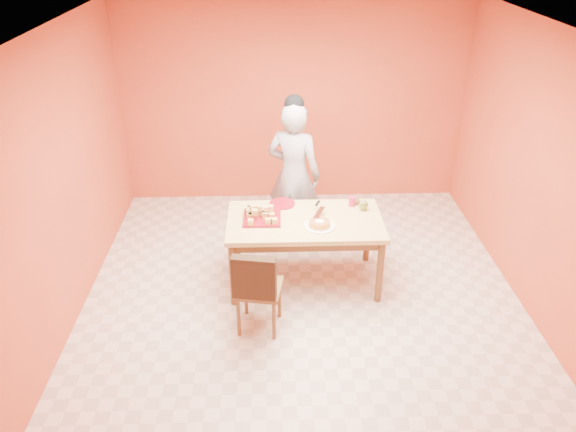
{
  "coord_description": "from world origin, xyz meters",
  "views": [
    {
      "loc": [
        -0.31,
        -4.67,
        3.54
      ],
      "look_at": [
        -0.14,
        0.3,
        0.85
      ],
      "focal_mm": 35.0,
      "sensor_mm": 36.0,
      "label": 1
    }
  ],
  "objects_px": {
    "dining_chair": "(259,287)",
    "sponge_cake": "(320,224)",
    "pastry_platter": "(262,218)",
    "checker_tin": "(356,202)",
    "person": "(294,175)",
    "red_dinner_plate": "(282,204)",
    "magenta_glass": "(352,201)",
    "dining_table": "(305,227)",
    "egg_ornament": "(364,205)"
  },
  "relations": [
    {
      "from": "pastry_platter",
      "to": "checker_tin",
      "type": "xyz_separation_m",
      "value": [
        1.02,
        0.32,
        0.0
      ]
    },
    {
      "from": "pastry_platter",
      "to": "red_dinner_plate",
      "type": "height_order",
      "value": "pastry_platter"
    },
    {
      "from": "red_dinner_plate",
      "to": "egg_ornament",
      "type": "distance_m",
      "value": 0.88
    },
    {
      "from": "pastry_platter",
      "to": "egg_ornament",
      "type": "distance_m",
      "value": 1.09
    },
    {
      "from": "dining_table",
      "to": "person",
      "type": "xyz_separation_m",
      "value": [
        -0.08,
        0.86,
        0.21
      ]
    },
    {
      "from": "person",
      "to": "red_dinner_plate",
      "type": "distance_m",
      "value": 0.54
    },
    {
      "from": "red_dinner_plate",
      "to": "magenta_glass",
      "type": "relative_size",
      "value": 2.68
    },
    {
      "from": "person",
      "to": "checker_tin",
      "type": "bearing_deg",
      "value": 163.54
    },
    {
      "from": "dining_chair",
      "to": "magenta_glass",
      "type": "height_order",
      "value": "dining_chair"
    },
    {
      "from": "dining_table",
      "to": "dining_chair",
      "type": "distance_m",
      "value": 0.93
    },
    {
      "from": "dining_table",
      "to": "sponge_cake",
      "type": "height_order",
      "value": "sponge_cake"
    },
    {
      "from": "dining_table",
      "to": "pastry_platter",
      "type": "distance_m",
      "value": 0.45
    },
    {
      "from": "dining_chair",
      "to": "sponge_cake",
      "type": "xyz_separation_m",
      "value": [
        0.61,
        0.61,
        0.33
      ]
    },
    {
      "from": "red_dinner_plate",
      "to": "checker_tin",
      "type": "height_order",
      "value": "checker_tin"
    },
    {
      "from": "dining_table",
      "to": "person",
      "type": "bearing_deg",
      "value": 95.18
    },
    {
      "from": "red_dinner_plate",
      "to": "sponge_cake",
      "type": "xyz_separation_m",
      "value": [
        0.36,
        -0.51,
        0.03
      ]
    },
    {
      "from": "pastry_platter",
      "to": "checker_tin",
      "type": "bearing_deg",
      "value": 17.71
    },
    {
      "from": "pastry_platter",
      "to": "checker_tin",
      "type": "height_order",
      "value": "checker_tin"
    },
    {
      "from": "dining_chair",
      "to": "sponge_cake",
      "type": "height_order",
      "value": "dining_chair"
    },
    {
      "from": "dining_chair",
      "to": "sponge_cake",
      "type": "relative_size",
      "value": 4.29
    },
    {
      "from": "sponge_cake",
      "to": "magenta_glass",
      "type": "relative_size",
      "value": 2.03
    },
    {
      "from": "person",
      "to": "dining_table",
      "type": "bearing_deg",
      "value": 116.68
    },
    {
      "from": "dining_chair",
      "to": "person",
      "type": "distance_m",
      "value": 1.73
    },
    {
      "from": "person",
      "to": "dining_chair",
      "type": "bearing_deg",
      "value": 97.89
    },
    {
      "from": "pastry_platter",
      "to": "person",
      "type": "bearing_deg",
      "value": 66.43
    },
    {
      "from": "dining_table",
      "to": "red_dinner_plate",
      "type": "relative_size",
      "value": 5.72
    },
    {
      "from": "pastry_platter",
      "to": "sponge_cake",
      "type": "distance_m",
      "value": 0.61
    },
    {
      "from": "dining_table",
      "to": "checker_tin",
      "type": "bearing_deg",
      "value": 31.34
    },
    {
      "from": "red_dinner_plate",
      "to": "sponge_cake",
      "type": "distance_m",
      "value": 0.62
    },
    {
      "from": "checker_tin",
      "to": "magenta_glass",
      "type": "bearing_deg",
      "value": -131.1
    },
    {
      "from": "pastry_platter",
      "to": "egg_ornament",
      "type": "bearing_deg",
      "value": 8.43
    },
    {
      "from": "dining_table",
      "to": "magenta_glass",
      "type": "relative_size",
      "value": 15.35
    },
    {
      "from": "person",
      "to": "checker_tin",
      "type": "xyz_separation_m",
      "value": [
        0.65,
        -0.51,
        -0.1
      ]
    },
    {
      "from": "pastry_platter",
      "to": "red_dinner_plate",
      "type": "bearing_deg",
      "value": 56.38
    },
    {
      "from": "red_dinner_plate",
      "to": "egg_ornament",
      "type": "bearing_deg",
      "value": -10.91
    },
    {
      "from": "dining_chair",
      "to": "red_dinner_plate",
      "type": "distance_m",
      "value": 1.19
    },
    {
      "from": "person",
      "to": "red_dinner_plate",
      "type": "bearing_deg",
      "value": 95.29
    },
    {
      "from": "sponge_cake",
      "to": "magenta_glass",
      "type": "distance_m",
      "value": 0.59
    },
    {
      "from": "red_dinner_plate",
      "to": "magenta_glass",
      "type": "height_order",
      "value": "magenta_glass"
    },
    {
      "from": "checker_tin",
      "to": "dining_chair",
      "type": "bearing_deg",
      "value": -133.04
    },
    {
      "from": "person",
      "to": "sponge_cake",
      "type": "relative_size",
      "value": 8.24
    },
    {
      "from": "red_dinner_plate",
      "to": "checker_tin",
      "type": "distance_m",
      "value": 0.8
    },
    {
      "from": "sponge_cake",
      "to": "dining_chair",
      "type": "bearing_deg",
      "value": -134.81
    },
    {
      "from": "person",
      "to": "magenta_glass",
      "type": "relative_size",
      "value": 16.73
    },
    {
      "from": "person",
      "to": "red_dinner_plate",
      "type": "relative_size",
      "value": 6.23
    },
    {
      "from": "checker_tin",
      "to": "pastry_platter",
      "type": "bearing_deg",
      "value": -162.29
    },
    {
      "from": "checker_tin",
      "to": "sponge_cake",
      "type": "bearing_deg",
      "value": -130.76
    },
    {
      "from": "dining_table",
      "to": "person",
      "type": "distance_m",
      "value": 0.89
    },
    {
      "from": "dining_table",
      "to": "dining_chair",
      "type": "relative_size",
      "value": 1.76
    },
    {
      "from": "person",
      "to": "egg_ornament",
      "type": "distance_m",
      "value": 0.98
    }
  ]
}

